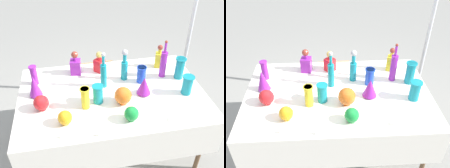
# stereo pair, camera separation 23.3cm
# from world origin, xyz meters

# --- Properties ---
(ground_plane) EXTENTS (40.00, 40.00, 0.00)m
(ground_plane) POSITION_xyz_m (0.00, 0.00, 0.00)
(ground_plane) COLOR gray
(display_table) EXTENTS (1.76, 1.14, 0.76)m
(display_table) POSITION_xyz_m (0.00, -0.04, 0.70)
(display_table) COLOR white
(display_table) RESTS_ON ground
(tall_bottle_0) EXTENTS (0.07, 0.07, 0.34)m
(tall_bottle_0) POSITION_xyz_m (0.16, 0.20, 0.91)
(tall_bottle_0) COLOR teal
(tall_bottle_0) RESTS_ON display_table
(tall_bottle_1) EXTENTS (0.07, 0.07, 0.41)m
(tall_bottle_1) POSITION_xyz_m (0.56, 0.18, 0.91)
(tall_bottle_1) COLOR purple
(tall_bottle_1) RESTS_ON display_table
(tall_bottle_2) EXTENTS (0.06, 0.06, 0.38)m
(tall_bottle_2) POSITION_xyz_m (-0.06, 0.12, 0.91)
(tall_bottle_2) COLOR teal
(tall_bottle_2) RESTS_ON display_table
(square_decanter_0) EXTENTS (0.11, 0.11, 0.26)m
(square_decanter_0) POSITION_xyz_m (0.59, 0.37, 0.87)
(square_decanter_0) COLOR yellow
(square_decanter_0) RESTS_ON display_table
(square_decanter_1) EXTENTS (0.12, 0.12, 0.26)m
(square_decanter_1) POSITION_xyz_m (-0.31, 0.40, 0.87)
(square_decanter_1) COLOR purple
(square_decanter_1) RESTS_ON display_table
(square_decanter_2) EXTENTS (0.13, 0.13, 0.23)m
(square_decanter_2) POSITION_xyz_m (-0.06, 0.40, 0.86)
(square_decanter_2) COLOR red
(square_decanter_2) RESTS_ON display_table
(slender_vase_0) EXTENTS (0.11, 0.11, 0.23)m
(slender_vase_0) POSITION_xyz_m (0.72, 0.12, 0.88)
(slender_vase_0) COLOR teal
(slender_vase_0) RESTS_ON display_table
(slender_vase_1) EXTENTS (0.09, 0.09, 0.21)m
(slender_vase_1) POSITION_xyz_m (-0.27, -0.17, 0.87)
(slender_vase_1) COLOR yellow
(slender_vase_1) RESTS_ON display_table
(slender_vase_2) EXTENTS (0.11, 0.11, 0.19)m
(slender_vase_2) POSITION_xyz_m (0.69, -0.14, 0.86)
(slender_vase_2) COLOR teal
(slender_vase_2) RESTS_ON display_table
(slender_vase_3) EXTENTS (0.10, 0.10, 0.17)m
(slender_vase_3) POSITION_xyz_m (0.32, 0.12, 0.85)
(slender_vase_3) COLOR blue
(slender_vase_3) RESTS_ON display_table
(slender_vase_4) EXTENTS (0.08, 0.08, 0.20)m
(slender_vase_4) POSITION_xyz_m (-0.73, 0.28, 0.87)
(slender_vase_4) COLOR purple
(slender_vase_4) RESTS_ON display_table
(slender_vase_5) EXTENTS (0.10, 0.10, 0.18)m
(slender_vase_5) POSITION_xyz_m (-0.15, -0.11, 0.86)
(slender_vase_5) COLOR teal
(slender_vase_5) RESTS_ON display_table
(fluted_vase_0) EXTENTS (0.13, 0.13, 0.18)m
(fluted_vase_0) POSITION_xyz_m (0.29, -0.07, 0.85)
(fluted_vase_0) COLOR purple
(fluted_vase_0) RESTS_ON display_table
(fluted_vase_1) EXTENTS (0.12, 0.12, 0.22)m
(fluted_vase_1) POSITION_xyz_m (-0.71, 0.08, 0.87)
(fluted_vase_1) COLOR purple
(fluted_vase_1) RESTS_ON display_table
(round_bowl_0) EXTENTS (0.16, 0.16, 0.16)m
(round_bowl_0) POSITION_xyz_m (0.07, -0.17, 0.85)
(round_bowl_0) COLOR orange
(round_bowl_0) RESTS_ON display_table
(round_bowl_1) EXTENTS (0.13, 0.13, 0.14)m
(round_bowl_1) POSITION_xyz_m (-0.65, -0.13, 0.83)
(round_bowl_1) COLOR red
(round_bowl_1) RESTS_ON display_table
(round_bowl_2) EXTENTS (0.12, 0.12, 0.13)m
(round_bowl_2) POSITION_xyz_m (-0.45, -0.34, 0.83)
(round_bowl_2) COLOR orange
(round_bowl_2) RESTS_ON display_table
(round_bowl_3) EXTENTS (0.12, 0.12, 0.13)m
(round_bowl_3) POSITION_xyz_m (0.09, -0.39, 0.83)
(round_bowl_3) COLOR #198C38
(round_bowl_3) RESTS_ON display_table
(price_tag_left) EXTENTS (0.05, 0.02, 0.04)m
(price_tag_left) POSITION_xyz_m (-0.18, -0.53, 0.78)
(price_tag_left) COLOR white
(price_tag_left) RESTS_ON display_table
(price_tag_center) EXTENTS (0.05, 0.03, 0.04)m
(price_tag_center) POSITION_xyz_m (0.40, -0.47, 0.78)
(price_tag_center) COLOR white
(price_tag_center) RESTS_ON display_table
(price_tag_right) EXTENTS (0.05, 0.01, 0.04)m
(price_tag_right) POSITION_xyz_m (-0.47, -0.50, 0.78)
(price_tag_right) COLOR white
(price_tag_right) RESTS_ON display_table
(cardboard_box_behind_left) EXTENTS (0.52, 0.37, 0.36)m
(cardboard_box_behind_left) POSITION_xyz_m (0.01, 1.17, 0.14)
(cardboard_box_behind_left) COLOR tan
(cardboard_box_behind_left) RESTS_ON ground
(canopy_pole) EXTENTS (0.18, 0.18, 2.75)m
(canopy_pole) POSITION_xyz_m (1.10, 0.75, 1.11)
(canopy_pole) COLOR silver
(canopy_pole) RESTS_ON ground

